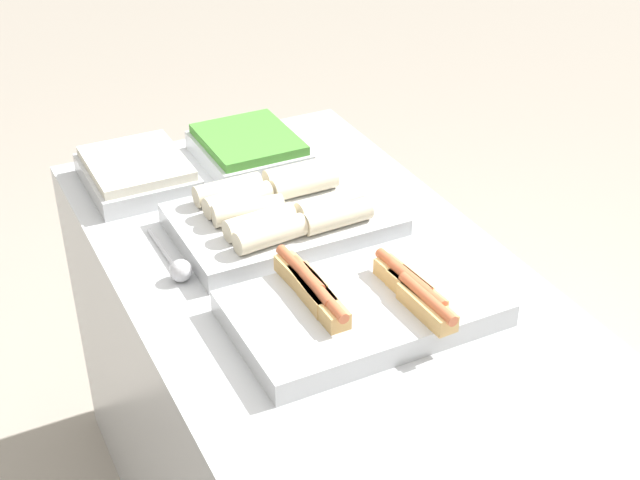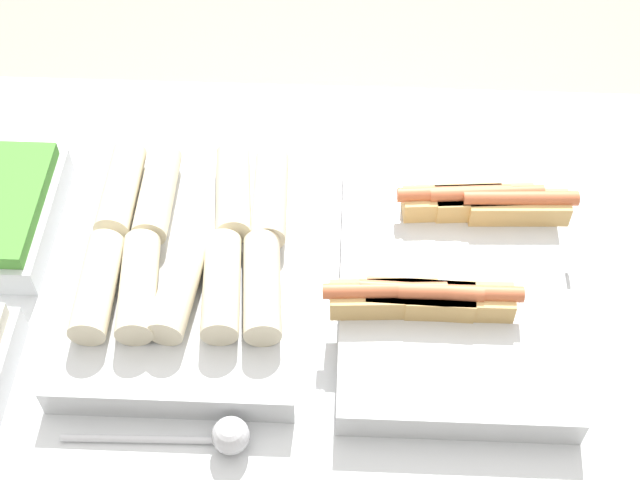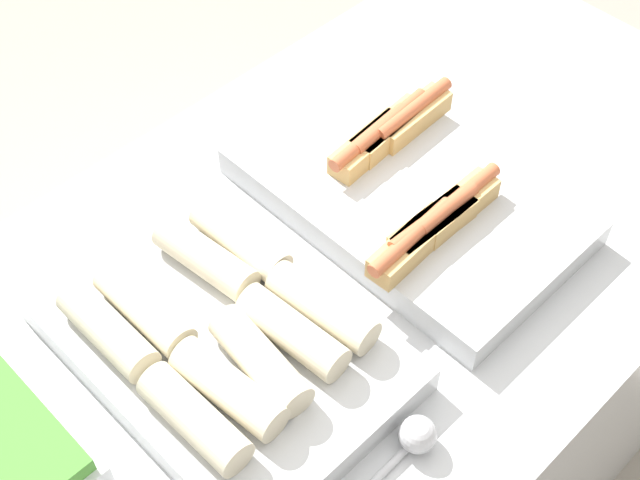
# 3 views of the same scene
# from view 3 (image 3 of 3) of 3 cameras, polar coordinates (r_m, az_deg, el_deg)

# --- Properties ---
(counter) EXTENTS (1.59, 0.83, 0.90)m
(counter) POSITION_cam_3_polar(r_m,az_deg,el_deg) (1.71, 0.92, -10.69)
(counter) COLOR silver
(counter) RESTS_ON ground_plane
(tray_hotdogs) EXTENTS (0.37, 0.52, 0.10)m
(tray_hotdogs) POSITION_cam_3_polar(r_m,az_deg,el_deg) (1.38, 5.66, 3.07)
(tray_hotdogs) COLOR silver
(tray_hotdogs) RESTS_ON counter
(tray_wraps) EXTENTS (0.33, 0.49, 0.10)m
(tray_wraps) POSITION_cam_3_polar(r_m,az_deg,el_deg) (1.21, -6.35, -6.13)
(tray_wraps) COLOR silver
(tray_wraps) RESTS_ON counter
(serving_spoon_near) EXTENTS (0.25, 0.05, 0.05)m
(serving_spoon_near) POSITION_cam_3_polar(r_m,az_deg,el_deg) (1.15, 5.67, -12.89)
(serving_spoon_near) COLOR silver
(serving_spoon_near) RESTS_ON counter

